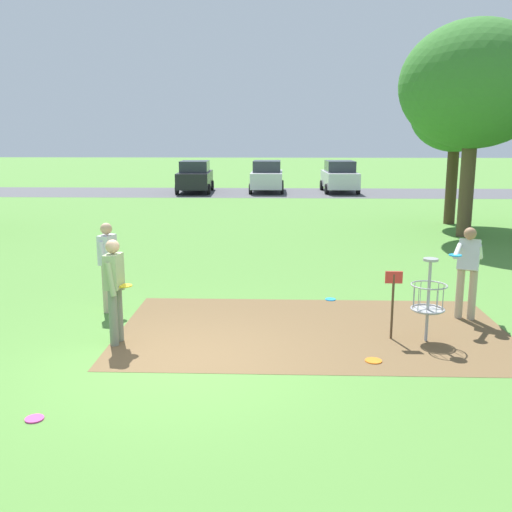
{
  "coord_description": "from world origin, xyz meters",
  "views": [
    {
      "loc": [
        1.43,
        -8.08,
        3.32
      ],
      "look_at": [
        1.03,
        3.01,
        1.0
      ],
      "focal_mm": 40.74,
      "sensor_mm": 36.0,
      "label": 1
    }
  ],
  "objects": [
    {
      "name": "disc_golf_basket",
      "position": [
        3.84,
        1.07,
        0.75
      ],
      "size": [
        0.98,
        0.58,
        1.39
      ],
      "color": "#9E9EA3",
      "rests_on": "ground"
    },
    {
      "name": "dirt_tee_pad",
      "position": [
        2.07,
        1.51,
        0.0
      ],
      "size": [
        6.65,
        3.82,
        0.01
      ],
      "primitive_type": "cube",
      "color": "brown",
      "rests_on": "ground"
    },
    {
      "name": "parked_car_leftmost",
      "position": [
        -3.39,
        26.08,
        0.92
      ],
      "size": [
        2.09,
        4.26,
        1.84
      ],
      "color": "black",
      "rests_on": "ground"
    },
    {
      "name": "frisbee_by_tee",
      "position": [
        2.9,
        0.14,
        0.01
      ],
      "size": [
        0.25,
        0.25,
        0.02
      ],
      "primitive_type": "cylinder",
      "color": "orange",
      "rests_on": "ground"
    },
    {
      "name": "tree_near_left",
      "position": [
        8.01,
        14.11,
        4.07
      ],
      "size": [
        3.33,
        3.33,
        5.53
      ],
      "color": "#4C3823",
      "rests_on": "ground"
    },
    {
      "name": "frisbee_far_left",
      "position": [
        -1.43,
        -1.82,
        0.01
      ],
      "size": [
        0.22,
        0.22,
        0.02
      ],
      "primitive_type": "cylinder",
      "color": "#E53D99",
      "rests_on": "ground"
    },
    {
      "name": "frisbee_near_basket",
      "position": [
        2.55,
        3.44,
        0.01
      ],
      "size": [
        0.21,
        0.21,
        0.02
      ],
      "primitive_type": "cylinder",
      "color": "#1E93DB",
      "rests_on": "ground"
    },
    {
      "name": "player_foreground_watching",
      "position": [
        -1.76,
        2.54,
        0.97
      ],
      "size": [
        0.44,
        0.49,
        1.71
      ],
      "color": "tan",
      "rests_on": "ground"
    },
    {
      "name": "ground_plane",
      "position": [
        0.0,
        0.0,
        0.0
      ],
      "size": [
        160.0,
        160.0,
        0.0
      ],
      "primitive_type": "plane",
      "color": "#518438"
    },
    {
      "name": "player_throwing",
      "position": [
        4.9,
        2.27,
        0.99
      ],
      "size": [
        0.86,
        0.9,
        1.71
      ],
      "color": "tan",
      "rests_on": "ground"
    },
    {
      "name": "tree_mid_left",
      "position": [
        7.68,
        11.29,
        4.86
      ],
      "size": [
        4.72,
        4.72,
        6.89
      ],
      "color": "brown",
      "rests_on": "ground"
    },
    {
      "name": "player_waiting_left",
      "position": [
        -1.15,
        0.79,
        0.97
      ],
      "size": [
        0.42,
        0.48,
        1.71
      ],
      "color": "slate",
      "rests_on": "ground"
    },
    {
      "name": "parked_car_center_right",
      "position": [
        5.12,
        26.52,
        0.92
      ],
      "size": [
        2.08,
        4.26,
        1.84
      ],
      "color": "silver",
      "rests_on": "ground"
    },
    {
      "name": "parking_lot_strip",
      "position": [
        0.0,
        26.01,
        0.0
      ],
      "size": [
        36.0,
        6.0,
        0.01
      ],
      "primitive_type": "cube",
      "color": "#4C4C51",
      "rests_on": "ground"
    },
    {
      "name": "parked_car_center_left",
      "position": [
        0.84,
        26.46,
        0.92
      ],
      "size": [
        2.01,
        4.22,
        1.84
      ],
      "color": "silver",
      "rests_on": "ground"
    }
  ]
}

